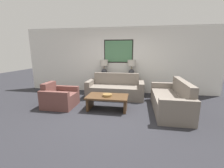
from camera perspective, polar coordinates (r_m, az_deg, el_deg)
ground_plane at (r=4.20m, az=-1.99°, el=-11.44°), size 20.00×20.00×0.00m
back_wall at (r=6.28m, az=2.49°, el=8.96°), size 7.99×0.12×2.65m
console_table at (r=6.16m, az=2.11°, el=-0.07°), size 1.64×0.36×0.75m
table_lamp_left at (r=6.14m, az=-3.02°, el=6.91°), size 0.32×0.32×0.62m
table_lamp_right at (r=6.00m, az=7.47°, el=6.70°), size 0.32×0.32×0.62m
couch_by_back_wall at (r=5.58m, az=1.26°, el=-2.13°), size 2.07×0.86×0.89m
couch_by_side at (r=4.67m, az=21.51°, el=-5.86°), size 0.86×2.07×0.89m
coffee_table at (r=4.44m, az=-1.78°, el=-5.87°), size 1.20×0.70×0.42m
decorative_bowl at (r=4.35m, az=-1.81°, el=-4.28°), size 0.28×0.28×0.07m
armchair_near_back_wall at (r=4.97m, az=-19.37°, el=-5.05°), size 0.91×0.86×0.75m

